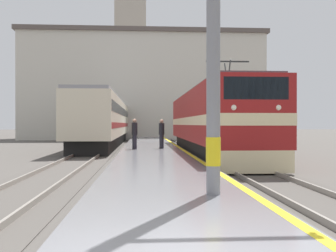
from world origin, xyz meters
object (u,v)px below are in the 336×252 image
object	(u,v)px
clock_tower	(131,32)
passenger_train	(113,121)
second_waiting_passenger	(135,133)
locomotive_train	(210,122)
catenary_mast	(217,4)
person_on_platform	(162,133)

from	to	relation	value
clock_tower	passenger_train	bearing A→B (deg)	-93.58
second_waiting_passenger	locomotive_train	bearing A→B (deg)	-2.85
second_waiting_passenger	clock_tower	distance (m)	41.95
locomotive_train	catenary_mast	xyz separation A→B (m)	(-2.41, -14.63, 2.38)
second_waiting_passenger	person_on_platform	bearing A→B (deg)	20.68
passenger_train	clock_tower	xyz separation A→B (m)	(1.28, 20.51, 14.20)
passenger_train	clock_tower	size ratio (longest dim) A/B	1.33
locomotive_train	catenary_mast	world-z (taller)	catenary_mast
catenary_mast	second_waiting_passenger	distance (m)	15.30
clock_tower	person_on_platform	bearing A→B (deg)	-85.55
person_on_platform	second_waiting_passenger	xyz separation A→B (m)	(-1.61, -0.61, 0.02)
locomotive_train	clock_tower	distance (m)	42.30
passenger_train	person_on_platform	distance (m)	18.54
passenger_train	second_waiting_passenger	world-z (taller)	passenger_train
passenger_train	clock_tower	world-z (taller)	clock_tower
locomotive_train	person_on_platform	size ratio (longest dim) A/B	10.67
catenary_mast	person_on_platform	world-z (taller)	catenary_mast
passenger_train	second_waiting_passenger	size ratio (longest dim) A/B	22.86
passenger_train	locomotive_train	bearing A→B (deg)	-69.33
locomotive_train	second_waiting_passenger	distance (m)	4.49
passenger_train	catenary_mast	size ratio (longest dim) A/B	5.07
locomotive_train	passenger_train	distance (m)	20.14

